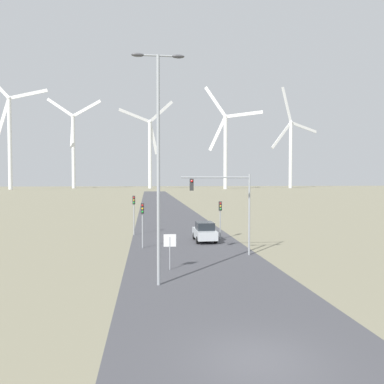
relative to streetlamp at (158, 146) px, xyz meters
name	(u,v)px	position (x,y,z in m)	size (l,w,h in m)	color
ground_plane	(257,360)	(2.90, -8.99, -7.63)	(600.00, 600.00, 0.00)	gray
road_surface	(169,216)	(2.90, 39.01, -7.63)	(10.00, 240.00, 0.01)	#47474C
streetlamp	(158,146)	(0.00, 0.00, 0.00)	(2.88, 0.32, 12.63)	#93999E
stop_sign_near	(170,245)	(0.82, 3.40, -6.02)	(0.81, 0.07, 2.30)	#93999E
traffic_light_post_near_left	(142,215)	(-1.02, 11.24, -4.83)	(0.28, 0.34, 3.82)	#93999E
traffic_light_post_near_right	(220,211)	(6.42, 15.03, -4.92)	(0.28, 0.34, 3.69)	#93999E
traffic_light_post_mid_left	(134,206)	(-2.01, 18.94, -4.62)	(0.28, 0.34, 4.11)	#93999E
traffic_light_mast_overhead	(226,197)	(5.33, 7.35, -3.13)	(5.32, 0.35, 6.23)	#93999E
car_approaching	(205,232)	(4.73, 14.02, -6.72)	(1.88, 4.12, 1.83)	#B7BCC1
wind_turbine_far_left	(10,134)	(-77.16, 200.71, 23.82)	(36.59, 2.69, 67.59)	white
wind_turbine_left	(73,144)	(-47.15, 224.93, 20.82)	(35.18, 9.45, 57.81)	white
wind_turbine_center	(150,147)	(1.19, 217.94, 18.83)	(34.03, 12.12, 56.62)	white
wind_turbine_right	(225,143)	(45.45, 197.37, 19.42)	(31.90, 14.98, 61.36)	white
wind_turbine_far_right	(291,146)	(93.00, 216.07, 19.76)	(36.86, 14.73, 65.46)	white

